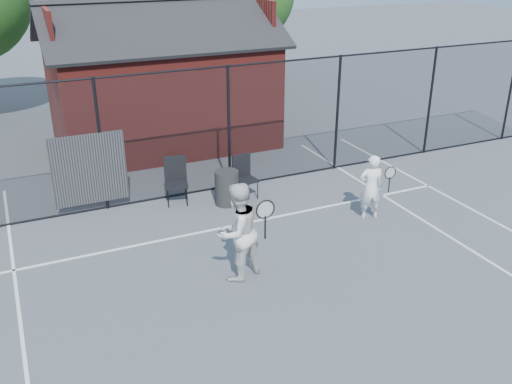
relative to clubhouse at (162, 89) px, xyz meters
name	(u,v)px	position (x,y,z in m)	size (l,w,h in m)	color
ground	(287,303)	(-0.50, -9.00, -1.61)	(80.00, 80.00, 0.00)	#4A4F54
court_lines	(328,350)	(-0.50, -10.32, -1.60)	(11.02, 18.00, 0.01)	silver
fence	(176,138)	(-0.80, -4.00, -0.16)	(22.04, 3.00, 3.00)	black
clubhouse	(162,89)	(0.00, 0.00, 0.00)	(6.50, 4.36, 4.19)	maroon
player_front	(371,187)	(2.62, -6.86, -0.88)	(0.69, 0.55, 1.46)	white
player_back	(238,232)	(-0.92, -7.89, -0.70)	(1.07, 0.96, 1.81)	silver
chair_left	(176,182)	(-0.98, -4.40, -1.08)	(0.51, 0.53, 1.06)	black
chair_right	(246,178)	(0.59, -4.77, -1.11)	(0.48, 0.50, 1.00)	black
waste_bin	(227,188)	(0.06, -4.90, -1.21)	(0.55, 0.55, 0.80)	black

